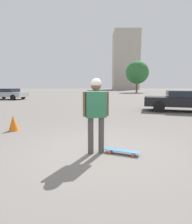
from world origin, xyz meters
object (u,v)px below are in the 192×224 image
skateboard (122,151)px  car_parked_near (183,100)px  person (96,108)px  traffic_cone (13,123)px  car_parked_far (8,94)px

skateboard → car_parked_near: bearing=-103.5°
person → car_parked_near: (-7.16, 5.48, -0.39)m
person → skateboard: person is taller
person → car_parked_near: person is taller
skateboard → traffic_cone: (-2.17, -3.67, 0.21)m
person → car_parked_far: (-17.21, -10.98, -0.41)m
person → traffic_cone: 3.80m
skateboard → person: bearing=15.3°
car_parked_far → car_parked_near: bearing=162.3°
car_parked_near → car_parked_far: bearing=-15.6°
skateboard → car_parked_near: 8.72m
car_parked_near → car_parked_far: (-10.04, -16.46, -0.02)m
car_parked_far → traffic_cone: car_parked_far is taller
skateboard → traffic_cone: bearing=-10.2°
skateboard → car_parked_near: size_ratio=0.17×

